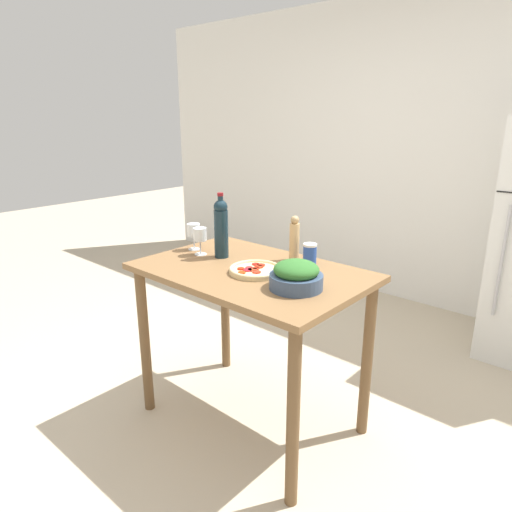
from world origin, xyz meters
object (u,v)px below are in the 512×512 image
pepper_mill (294,239)px  homemade_pizza (256,270)px  wine_bottle (221,227)px  wine_glass_near (200,236)px  salad_bowl (296,276)px  wine_glass_far (194,231)px  salt_canister (310,254)px

pepper_mill → homemade_pizza: pepper_mill is taller
wine_bottle → wine_glass_near: size_ratio=2.31×
wine_glass_near → salad_bowl: wine_glass_near is taller
wine_glass_far → pepper_mill: (0.55, 0.22, 0.01)m
wine_glass_near → wine_glass_far: same height
salad_bowl → salt_canister: (-0.15, 0.33, -0.00)m
wine_glass_far → pepper_mill: pepper_mill is taller
wine_glass_far → wine_glass_near: bearing=-22.0°
salad_bowl → salt_canister: bearing=115.3°
homemade_pizza → salt_canister: (0.12, 0.28, 0.04)m
pepper_mill → wine_bottle: bearing=-146.3°
wine_bottle → wine_glass_far: wine_bottle is taller
wine_glass_far → salad_bowl: bearing=-7.8°
wine_glass_near → homemade_pizza: size_ratio=0.58×
wine_bottle → pepper_mill: size_ratio=1.46×
wine_bottle → salad_bowl: 0.61m
wine_glass_near → pepper_mill: 0.52m
wine_glass_near → salt_canister: 0.61m
wine_bottle → salt_canister: wine_bottle is taller
wine_glass_far → homemade_pizza: 0.54m
wine_bottle → homemade_pizza: (0.31, -0.07, -0.15)m
salt_canister → homemade_pizza: bearing=-113.2°
wine_glass_far → salt_canister: wine_glass_far is taller
wine_bottle → salt_canister: size_ratio=3.19×
wine_bottle → salad_bowl: size_ratio=1.46×
wine_glass_near → homemade_pizza: 0.44m
salad_bowl → salt_canister: 0.36m
pepper_mill → wine_glass_near: bearing=-149.5°
wine_bottle → salad_bowl: (0.59, -0.11, -0.11)m
wine_glass_near → homemade_pizza: wine_glass_near is taller
salad_bowl → wine_bottle: bearing=169.0°
wine_glass_far → salad_bowl: 0.82m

